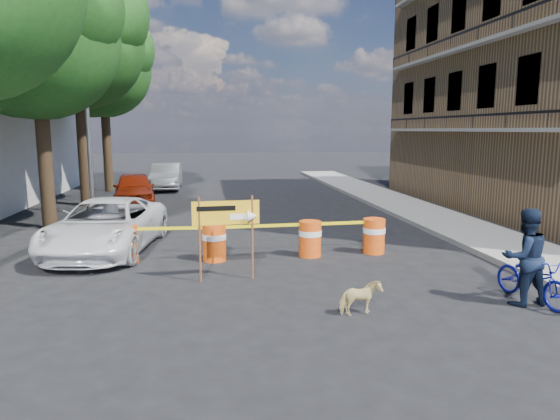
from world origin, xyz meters
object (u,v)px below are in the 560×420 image
object	(u,v)px
barrel_far_right	(374,235)
bicycle	(534,258)
barrel_mid_right	(310,238)
suv_white	(106,226)
dog	(360,298)
pedestrian	(525,257)
detour_sign	(235,219)
sedan_red	(134,189)
sedan_silver	(166,176)
barrel_mid_left	(214,242)
barrel_far_left	(126,243)

from	to	relation	value
barrel_far_right	bicycle	size ratio (longest dim) A/B	0.54
barrel_mid_right	barrel_far_right	distance (m)	1.70
bicycle	suv_white	xyz separation A→B (m)	(-8.53, 5.15, -0.15)
dog	pedestrian	bearing A→B (deg)	-99.63
suv_white	barrel_mid_right	bearing A→B (deg)	-5.65
barrel_mid_right	detour_sign	bearing A→B (deg)	-138.40
barrel_far_right	dog	distance (m)	4.51
pedestrian	barrel_far_right	bearing A→B (deg)	-72.28
sedan_red	bicycle	bearing A→B (deg)	-63.92
dog	sedan_silver	size ratio (longest dim) A/B	0.17
bicycle	sedan_red	xyz separation A→B (m)	(-8.98, 13.45, -0.14)
barrel_mid_left	barrel_far_right	world-z (taller)	same
barrel_far_right	detour_sign	size ratio (longest dim) A/B	0.50
barrel_mid_left	sedan_red	distance (m)	10.16
detour_sign	bicycle	world-z (taller)	detour_sign
barrel_far_left	pedestrian	xyz separation A→B (m)	(7.60, -4.03, 0.42)
barrel_mid_right	suv_white	distance (m)	5.31
dog	sedan_red	distance (m)	14.77
suv_white	barrel_mid_left	bearing A→B (deg)	-17.81
barrel_mid_right	detour_sign	world-z (taller)	detour_sign
barrel_far_left	sedan_silver	xyz separation A→B (m)	(-0.24, 15.13, 0.22)
barrel_far_right	pedestrian	bearing A→B (deg)	-70.76
barrel_far_right	sedan_silver	xyz separation A→B (m)	(-6.42, 15.06, 0.22)
detour_sign	suv_white	xyz separation A→B (m)	(-3.18, 2.99, -0.63)
barrel_far_left	suv_white	world-z (taller)	suv_white
detour_sign	barrel_far_right	bearing A→B (deg)	22.89
bicycle	sedan_red	world-z (taller)	bicycle
barrel_mid_left	dog	bearing A→B (deg)	-58.81
detour_sign	bicycle	xyz separation A→B (m)	(5.34, -2.16, -0.48)
sedan_silver	dog	bearing A→B (deg)	-76.11
barrel_mid_right	sedan_silver	xyz separation A→B (m)	(-4.72, 15.16, 0.22)
dog	barrel_mid_left	bearing A→B (deg)	19.64
dog	barrel_mid_right	bearing A→B (deg)	-11.03
dog	barrel_far_left	bearing A→B (deg)	36.01
barrel_mid_right	detour_sign	size ratio (longest dim) A/B	0.50
bicycle	barrel_far_left	bearing A→B (deg)	142.25
barrel_mid_right	barrel_far_right	xyz separation A→B (m)	(1.70, 0.09, 0.00)
suv_white	sedan_silver	xyz separation A→B (m)	(0.43, 13.92, 0.01)
detour_sign	pedestrian	size ratio (longest dim) A/B	1.02
bicycle	detour_sign	bearing A→B (deg)	146.92
pedestrian	bicycle	xyz separation A→B (m)	(0.25, 0.09, -0.05)
barrel_far_left	pedestrian	distance (m)	8.61
bicycle	suv_white	distance (m)	9.96
sedan_red	sedan_silver	bearing A→B (deg)	73.40
barrel_mid_right	barrel_far_right	world-z (taller)	same
barrel_mid_left	suv_white	size ratio (longest dim) A/B	0.18
pedestrian	sedan_silver	distance (m)	20.70
pedestrian	bicycle	distance (m)	0.27
suv_white	pedestrian	bearing A→B (deg)	-24.45
bicycle	barrel_mid_left	bearing A→B (deg)	135.35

